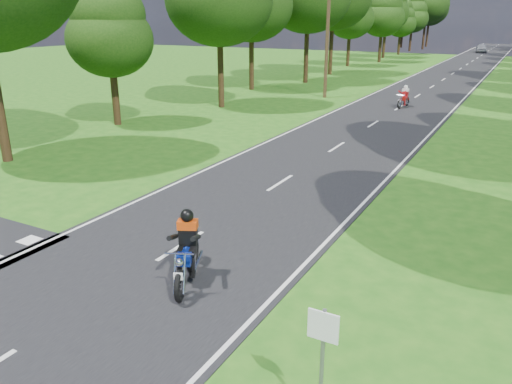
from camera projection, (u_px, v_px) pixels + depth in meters
The scene contains 8 objects.
ground at pixel (129, 279), 11.54m from camera, with size 160.00×160.00×0.00m, color #1F5814.
main_road at pixel (453, 74), 52.96m from camera, with size 7.00×140.00×0.02m, color black.
road_markings at pixel (449, 75), 51.47m from camera, with size 7.40×140.00×0.01m.
telegraph_pole at pixel (327, 41), 36.09m from camera, with size 1.20×0.26×8.00m.
road_sign at pixel (322, 351), 6.95m from camera, with size 0.45×0.07×2.00m.
rider_near_blue at pixel (186, 248), 11.16m from camera, with size 0.67×2.01×1.68m, color navy, non-canonical shape.
rider_far_red at pixel (404, 96), 33.01m from camera, with size 0.58×1.74×1.45m, color #A4150C, non-canonical shape.
distant_car at pixel (481, 48), 83.52m from camera, with size 1.73×4.29×1.46m, color #A9ABB0.
Camera 1 is at (7.47, -7.57, 5.74)m, focal length 35.00 mm.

